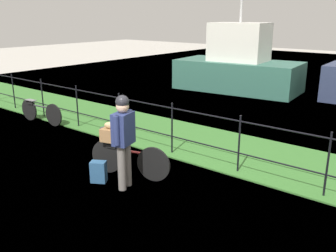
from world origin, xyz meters
The scene contains 11 objects.
ground_plane centered at (0.00, 0.00, 0.00)m, with size 60.00×60.00×0.00m, color #B2ADA3.
grass_strip centered at (0.00, 3.11, 0.01)m, with size 27.00×2.40×0.03m, color #38702D.
iron_fence centered at (0.00, 2.15, 0.67)m, with size 18.04×0.04×1.16m.
bicycle_main centered at (-0.72, 0.69, 0.35)m, with size 1.61×0.48×0.66m.
wooden_crate centered at (-1.07, 0.60, 0.78)m, with size 0.37×0.27×0.25m, color olive.
terrier_dog centered at (-1.04, 0.60, 0.98)m, with size 0.32×0.21×0.18m.
cyclist_person centered at (-0.43, 0.30, 1.00)m, with size 0.36×0.52×1.68m.
backpack_on_paving centered at (-0.97, 0.16, 0.20)m, with size 0.28×0.18×0.40m, color #28517A.
mooring_bollard centered at (-2.46, 1.65, 0.21)m, with size 0.20×0.20×0.41m, color #38383D.
bicycle_parked centered at (-5.25, 1.74, 0.33)m, with size 1.69×0.22×0.62m.
moored_boat_mid centered at (-3.24, 9.56, 0.97)m, with size 5.07×2.76×4.28m.
Camera 1 is at (3.95, -3.93, 2.96)m, focal length 39.61 mm.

